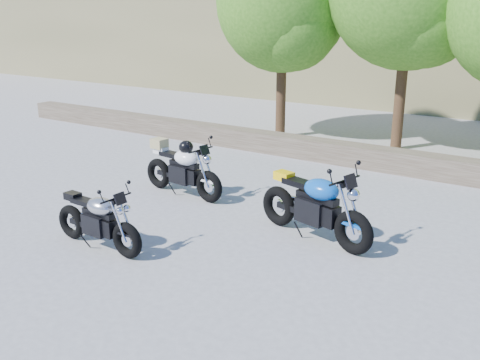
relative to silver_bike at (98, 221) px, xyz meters
The scene contains 6 objects.
ground 1.55m from the silver_bike, 48.36° to the left, with size 90.00×90.00×0.00m, color gray.
stone_wall 6.69m from the silver_bike, 81.49° to the left, with size 22.00×0.55×0.50m, color #4E4134.
tree_decid_left 8.96m from the silver_bike, 99.66° to the left, with size 3.67×3.67×5.62m.
silver_bike is the anchor object (origin of this frame).
white_bike 2.73m from the silver_bike, 101.57° to the left, with size 2.03×0.64×1.12m.
blue_bike 3.36m from the silver_bike, 39.50° to the left, with size 2.20×0.85×1.12m.
Camera 1 is at (4.98, -6.22, 3.46)m, focal length 40.00 mm.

